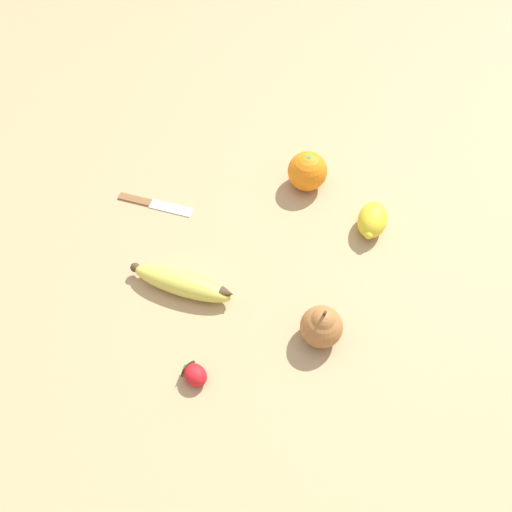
# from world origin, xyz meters

# --- Properties ---
(ground_plane) EXTENTS (3.00, 3.00, 0.00)m
(ground_plane) POSITION_xyz_m (0.00, 0.00, 0.00)
(ground_plane) COLOR tan
(banana) EXTENTS (0.15, 0.18, 0.04)m
(banana) POSITION_xyz_m (-0.13, 0.00, 0.02)
(banana) COLOR #DBCC4C
(banana) RESTS_ON ground_plane
(orange) EXTENTS (0.08, 0.08, 0.08)m
(orange) POSITION_xyz_m (0.20, 0.08, 0.04)
(orange) COLOR orange
(orange) RESTS_ON ground_plane
(pear) EXTENTS (0.07, 0.07, 0.09)m
(pear) POSITION_xyz_m (0.01, -0.21, 0.04)
(pear) COLOR #A36633
(pear) RESTS_ON ground_plane
(strawberry) EXTENTS (0.04, 0.05, 0.03)m
(strawberry) POSITION_xyz_m (-0.20, -0.15, 0.02)
(strawberry) COLOR red
(strawberry) RESTS_ON ground_plane
(lemon) EXTENTS (0.10, 0.09, 0.05)m
(lemon) POSITION_xyz_m (0.23, -0.08, 0.03)
(lemon) COLOR yellow
(lemon) RESTS_ON ground_plane
(paring_knife) EXTENTS (0.11, 0.13, 0.01)m
(paring_knife) POSITION_xyz_m (-0.09, 0.21, 0.00)
(paring_knife) COLOR silver
(paring_knife) RESTS_ON ground_plane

